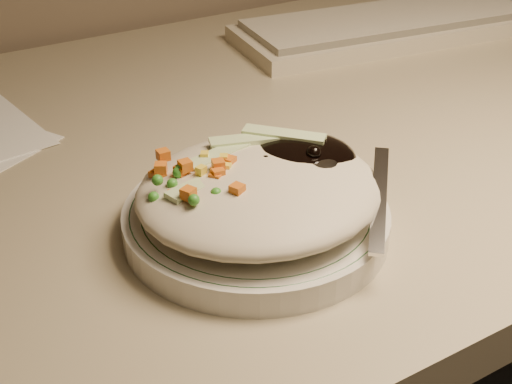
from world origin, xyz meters
TOP-DOWN VIEW (x-y plane):
  - desk at (0.00, 1.38)m, footprint 1.40×0.70m
  - plate at (-0.10, 1.21)m, footprint 0.21×0.21m
  - plate_rim at (-0.10, 1.21)m, footprint 0.20×0.20m
  - meal at (-0.10, 1.21)m, footprint 0.21×0.19m
  - keyboard at (0.30, 1.52)m, footprint 0.43×0.20m

SIDE VIEW (x-z plane):
  - desk at x=0.00m, z-range 0.17..0.91m
  - plate at x=-0.10m, z-range 0.74..0.76m
  - keyboard at x=0.30m, z-range 0.74..0.77m
  - plate_rim at x=-0.10m, z-range 0.76..0.76m
  - meal at x=-0.10m, z-range 0.76..0.81m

